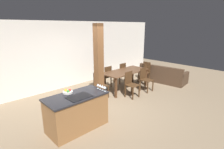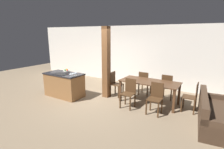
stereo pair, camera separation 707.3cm
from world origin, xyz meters
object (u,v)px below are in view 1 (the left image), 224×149
(wine_glass_middle, at_px, (102,86))
(wine_glass_end, at_px, (98,85))
(dining_chair_foot_end, at_px, (145,72))
(dining_table, at_px, (125,73))
(fruit_bowl, at_px, (68,92))
(couch, at_px, (163,76))
(dining_chair_head_end, at_px, (100,85))
(dining_chair_far_right, at_px, (121,72))
(timber_post, at_px, (99,65))
(dining_chair_near_left, at_px, (131,84))
(dining_chair_far_left, at_px, (106,76))
(kitchen_island, at_px, (77,112))
(wine_glass_near, at_px, (105,87))
(dining_chair_near_right, at_px, (145,79))
(wine_glass_far, at_px, (100,86))

(wine_glass_middle, distance_m, wine_glass_end, 0.18)
(wine_glass_end, xyz_separation_m, dining_chair_foot_end, (3.66, 1.08, -0.52))
(dining_table, bearing_deg, fruit_bowl, -164.99)
(dining_chair_foot_end, distance_m, couch, 0.88)
(dining_chair_head_end, relative_size, dining_chair_foot_end, 1.00)
(dining_chair_far_right, distance_m, timber_post, 2.37)
(couch, bearing_deg, dining_chair_foot_end, 45.53)
(fruit_bowl, relative_size, wine_glass_end, 1.74)
(dining_table, distance_m, dining_chair_head_end, 1.36)
(fruit_bowl, distance_m, couch, 5.13)
(dining_chair_foot_end, height_order, timber_post, timber_post)
(dining_chair_near_left, distance_m, dining_chair_far_right, 1.60)
(dining_chair_far_left, xyz_separation_m, timber_post, (-1.14, -0.92, 0.81))
(dining_chair_far_right, bearing_deg, kitchen_island, 26.69)
(dining_chair_far_left, bearing_deg, dining_table, 123.45)
(dining_table, bearing_deg, timber_post, -170.78)
(kitchen_island, relative_size, dining_chair_head_end, 1.61)
(couch, bearing_deg, kitchen_island, 89.70)
(wine_glass_near, height_order, dining_chair_far_right, wine_glass_near)
(dining_table, xyz_separation_m, dining_chair_foot_end, (1.35, 0.00, -0.18))
(dining_chair_near_right, bearing_deg, dining_chair_head_end, 159.60)
(dining_chair_near_left, height_order, timber_post, timber_post)
(dining_chair_near_right, height_order, dining_chair_far_left, same)
(wine_glass_end, xyz_separation_m, dining_chair_far_right, (2.75, 1.75, -0.52))
(kitchen_island, xyz_separation_m, dining_chair_near_right, (3.42, 0.39, 0.04))
(dining_chair_near_left, relative_size, dining_chair_head_end, 1.00)
(dining_chair_far_left, relative_size, timber_post, 0.36)
(fruit_bowl, xyz_separation_m, dining_chair_far_right, (3.50, 1.49, -0.45))
(dining_chair_near_right, xyz_separation_m, dining_chair_far_right, (0.00, 1.33, 0.00))
(wine_glass_far, relative_size, dining_chair_near_right, 0.15)
(wine_glass_near, bearing_deg, dining_chair_near_left, 20.32)
(dining_chair_near_right, bearing_deg, kitchen_island, -173.56)
(fruit_bowl, relative_size, dining_chair_near_left, 0.27)
(dining_table, height_order, timber_post, timber_post)
(dining_chair_near_left, relative_size, dining_chair_foot_end, 1.00)
(kitchen_island, relative_size, dining_chair_far_left, 1.61)
(fruit_bowl, height_order, wine_glass_middle, wine_glass_middle)
(wine_glass_near, relative_size, dining_chair_foot_end, 0.15)
(timber_post, bearing_deg, dining_table, 9.22)
(dining_chair_near_right, xyz_separation_m, couch, (1.58, 0.14, -0.23))
(dining_chair_head_end, height_order, timber_post, timber_post)
(dining_chair_foot_end, bearing_deg, kitchen_island, -76.34)
(wine_glass_near, relative_size, wine_glass_end, 1.00)
(kitchen_island, relative_size, dining_chair_far_right, 1.61)
(dining_chair_far_right, relative_size, couch, 0.44)
(wine_glass_far, xyz_separation_m, couch, (4.33, 0.65, -0.75))
(fruit_bowl, bearing_deg, wine_glass_far, -25.29)
(kitchen_island, distance_m, wine_glass_far, 0.88)
(dining_table, bearing_deg, dining_chair_far_left, 123.45)
(wine_glass_end, relative_size, dining_chair_far_right, 0.15)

